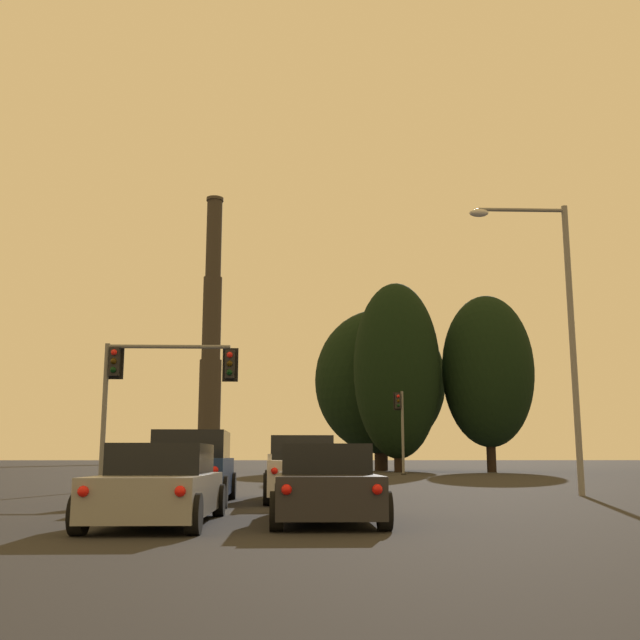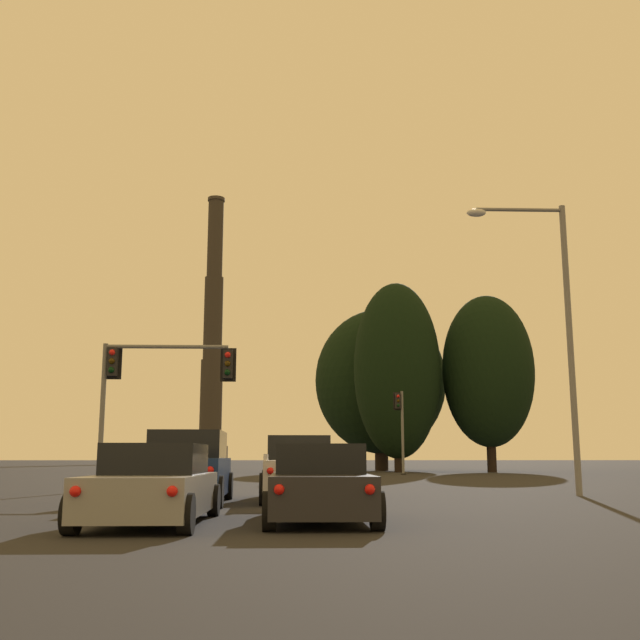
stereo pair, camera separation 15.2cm
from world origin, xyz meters
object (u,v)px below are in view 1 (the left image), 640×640
(suv_left_lane_front, at_px, (192,468))
(traffic_light_far_right, at_px, (401,420))
(traffic_light_overhead_left, at_px, (151,378))
(smokestack, at_px, (211,355))
(pickup_truck_center_lane_front, at_px, (303,471))
(street_lamp, at_px, (556,315))
(sedan_center_lane_second, at_px, (325,485))
(sedan_left_lane_second, at_px, (160,486))

(suv_left_lane_front, bearing_deg, traffic_light_far_right, 70.99)
(traffic_light_overhead_left, distance_m, smokestack, 133.53)
(smokestack, bearing_deg, traffic_light_far_right, -77.07)
(pickup_truck_center_lane_front, relative_size, street_lamp, 0.59)
(traffic_light_overhead_left, bearing_deg, sedan_center_lane_second, -66.00)
(traffic_light_overhead_left, distance_m, traffic_light_far_right, 27.31)
(suv_left_lane_front, distance_m, traffic_light_overhead_left, 8.43)
(pickup_truck_center_lane_front, relative_size, traffic_light_overhead_left, 1.05)
(pickup_truck_center_lane_front, xyz_separation_m, traffic_light_far_right, (7.21, 29.97, 2.93))
(pickup_truck_center_lane_front, distance_m, smokestack, 140.28)
(traffic_light_far_right, bearing_deg, sedan_left_lane_second, -104.76)
(traffic_light_far_right, bearing_deg, street_lamp, -87.87)
(sedan_left_lane_second, xyz_separation_m, traffic_light_overhead_left, (-2.75, 13.48, 3.36))
(pickup_truck_center_lane_front, relative_size, smokestack, 0.10)
(pickup_truck_center_lane_front, xyz_separation_m, smokestack, (-17.46, 137.46, 21.82))
(traffic_light_overhead_left, bearing_deg, smokestack, 95.21)
(street_lamp, height_order, smokestack, smokestack)
(traffic_light_far_right, relative_size, smokestack, 0.10)
(sedan_left_lane_second, relative_size, street_lamp, 0.50)
(pickup_truck_center_lane_front, bearing_deg, smokestack, 95.86)
(sedan_left_lane_second, relative_size, smokestack, 0.08)
(traffic_light_overhead_left, bearing_deg, suv_left_lane_front, -71.14)
(sedan_left_lane_second, bearing_deg, smokestack, 96.28)
(sedan_left_lane_second, relative_size, traffic_light_far_right, 0.83)
(pickup_truck_center_lane_front, relative_size, traffic_light_far_right, 0.98)
(traffic_light_overhead_left, height_order, street_lamp, street_lamp)
(sedan_center_lane_second, height_order, traffic_light_far_right, traffic_light_far_right)
(sedan_left_lane_second, relative_size, traffic_light_overhead_left, 0.89)
(smokestack, bearing_deg, suv_left_lane_front, -84.03)
(street_lamp, bearing_deg, pickup_truck_center_lane_front, -166.90)
(sedan_left_lane_second, height_order, smokestack, smokestack)
(suv_left_lane_front, relative_size, smokestack, 0.09)
(traffic_light_overhead_left, bearing_deg, pickup_truck_center_lane_front, -46.67)
(pickup_truck_center_lane_front, height_order, traffic_light_overhead_left, traffic_light_overhead_left)
(sedan_center_lane_second, distance_m, traffic_light_far_right, 37.88)
(traffic_light_far_right, xyz_separation_m, street_lamp, (1.04, -28.05, 2.00))
(suv_left_lane_front, height_order, street_lamp, street_lamp)
(sedan_center_lane_second, relative_size, traffic_light_far_right, 0.83)
(sedan_center_lane_second, xyz_separation_m, street_lamp, (7.95, 9.07, 5.06))
(traffic_light_far_right, height_order, smokestack, smokestack)
(suv_left_lane_front, height_order, sedan_left_lane_second, suv_left_lane_front)
(traffic_light_far_right, xyz_separation_m, smokestack, (-24.67, 107.49, 18.89))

